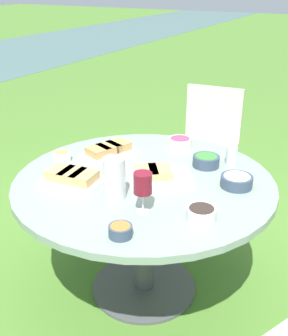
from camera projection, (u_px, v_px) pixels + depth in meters
ground_plane at (144, 287)px, 2.46m from camera, size 40.00×40.00×0.00m
dining_table at (144, 197)px, 2.21m from camera, size 1.34×1.34×0.71m
chair_near_right at (208, 136)px, 3.26m from camera, size 0.45×0.47×0.89m
water_pitcher at (115, 178)px, 1.94m from camera, size 0.11×0.10×0.20m
wine_glass at (143, 184)px, 1.80m from camera, size 0.08×0.08×0.19m
platter_bread_main at (157, 175)px, 2.15m from camera, size 0.37×0.39×0.06m
platter_charcuterie at (109, 150)px, 2.43m from camera, size 0.36×0.28×0.07m
platter_sandwich_side at (72, 178)px, 2.11m from camera, size 0.23×0.32×0.07m
bowl_fries at (62, 156)px, 2.36m from camera, size 0.10×0.10×0.06m
bowl_salad at (206, 160)px, 2.29m from camera, size 0.15×0.15×0.06m
bowl_olives at (201, 213)px, 1.79m from camera, size 0.13×0.13×0.05m
bowl_dip_red at (180, 142)px, 2.57m from camera, size 0.14×0.14×0.05m
bowl_dip_cream at (237, 181)px, 2.07m from camera, size 0.16×0.16×0.06m
bowl_roasted_veg at (120, 230)px, 1.68m from camera, size 0.10×0.10×0.05m
cup_water_near at (232, 156)px, 2.30m from camera, size 0.06×0.06×0.11m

